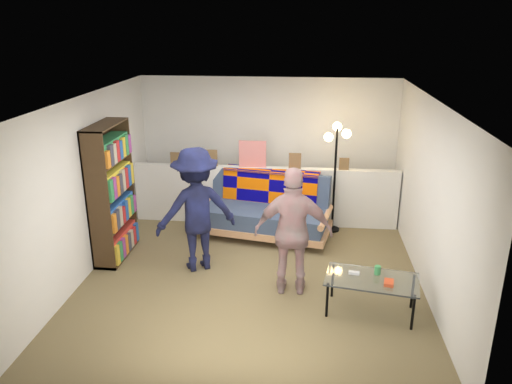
# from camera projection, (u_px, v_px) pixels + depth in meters

# --- Properties ---
(ground) EXTENTS (5.00, 5.00, 0.00)m
(ground) POSITION_uv_depth(u_px,v_px,m) (253.00, 273.00, 6.93)
(ground) COLOR brown
(ground) RESTS_ON ground
(room_shell) EXTENTS (4.60, 5.05, 2.45)m
(room_shell) POSITION_uv_depth(u_px,v_px,m) (257.00, 147.00, 6.82)
(room_shell) COLOR silver
(room_shell) RESTS_ON ground
(half_wall_ledge) EXTENTS (4.45, 0.15, 1.00)m
(half_wall_ledge) POSITION_uv_depth(u_px,v_px,m) (264.00, 195.00, 8.45)
(half_wall_ledge) COLOR silver
(half_wall_ledge) RESTS_ON ground
(ledge_decor) EXTENTS (2.97, 0.02, 0.45)m
(ledge_decor) POSITION_uv_depth(u_px,v_px,m) (251.00, 157.00, 8.23)
(ledge_decor) COLOR brown
(ledge_decor) RESTS_ON half_wall_ledge
(futon_sofa) EXTENTS (2.21, 1.34, 0.89)m
(futon_sofa) POSITION_uv_depth(u_px,v_px,m) (267.00, 210.00, 8.03)
(futon_sofa) COLOR tan
(futon_sofa) RESTS_ON ground
(bookshelf) EXTENTS (0.33, 0.99, 1.98)m
(bookshelf) POSITION_uv_depth(u_px,v_px,m) (112.00, 197.00, 7.15)
(bookshelf) COLOR #332011
(bookshelf) RESTS_ON ground
(coffee_table) EXTENTS (1.16, 0.77, 0.56)m
(coffee_table) POSITION_uv_depth(u_px,v_px,m) (372.00, 281.00, 5.87)
(coffee_table) COLOR black
(coffee_table) RESTS_ON ground
(floor_lamp) EXTENTS (0.41, 0.33, 1.80)m
(floor_lamp) POSITION_uv_depth(u_px,v_px,m) (336.00, 156.00, 7.93)
(floor_lamp) COLOR black
(floor_lamp) RESTS_ON ground
(person_left) EXTENTS (1.29, 1.08, 1.74)m
(person_left) POSITION_uv_depth(u_px,v_px,m) (196.00, 210.00, 6.81)
(person_left) COLOR black
(person_left) RESTS_ON ground
(person_right) EXTENTS (0.98, 0.42, 1.66)m
(person_right) POSITION_uv_depth(u_px,v_px,m) (293.00, 232.00, 6.19)
(person_right) COLOR #D4898C
(person_right) RESTS_ON ground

